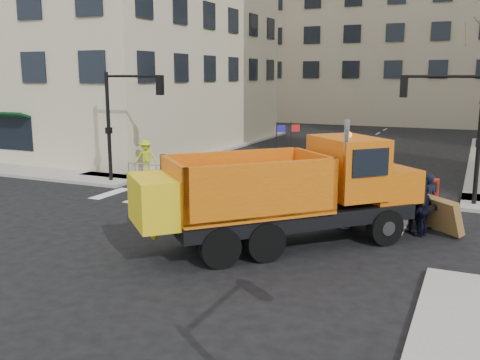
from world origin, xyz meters
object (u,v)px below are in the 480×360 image
at_px(cop_c, 423,210).
at_px(newspaper_box, 432,193).
at_px(worker, 146,157).
at_px(cop_a, 426,201).
at_px(cop_b, 417,206).
at_px(plow_truck, 284,190).

height_order(cop_c, newspaper_box, cop_c).
height_order(cop_c, worker, worker).
relative_size(cop_a, cop_b, 1.05).
relative_size(plow_truck, cop_b, 4.97).
relative_size(plow_truck, worker, 5.14).
bearing_deg(worker, plow_truck, -57.33).
distance_m(cop_a, worker, 14.80).
xyz_separation_m(cop_b, worker, (-13.98, 4.63, 0.12)).
bearing_deg(cop_c, cop_b, -123.91).
relative_size(cop_c, newspaper_box, 1.59).
bearing_deg(cop_b, cop_a, -83.55).
xyz_separation_m(plow_truck, worker, (-10.38, 7.81, -0.72)).
distance_m(cop_c, newspaper_box, 3.83).
relative_size(worker, newspaper_box, 1.65).
xyz_separation_m(cop_c, worker, (-14.24, 4.98, 0.18)).
relative_size(cop_a, cop_c, 1.13).
bearing_deg(cop_c, plow_truck, -33.69).
relative_size(cop_b, cop_c, 1.07).
distance_m(plow_truck, worker, 13.01).
xyz_separation_m(plow_truck, cop_c, (3.86, 2.83, -0.90)).
height_order(plow_truck, cop_b, plow_truck).
distance_m(worker, newspaper_box, 14.26).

